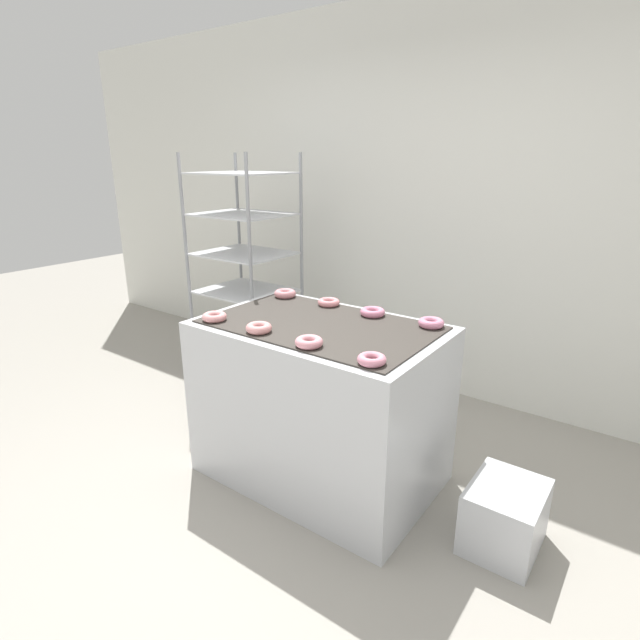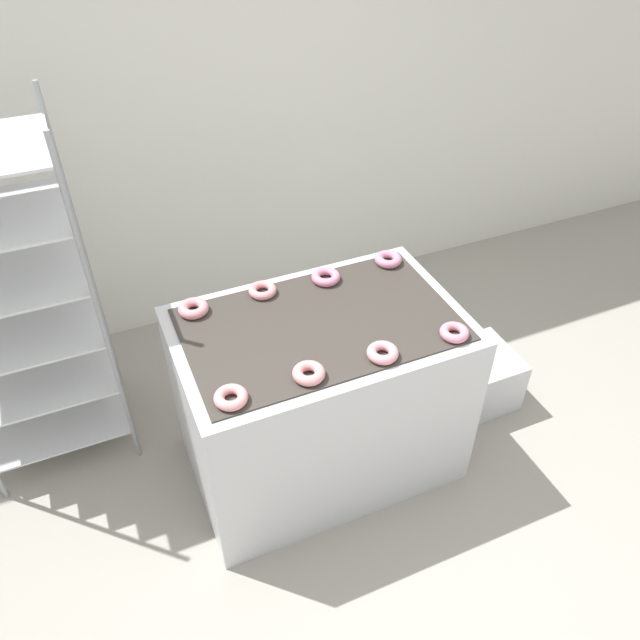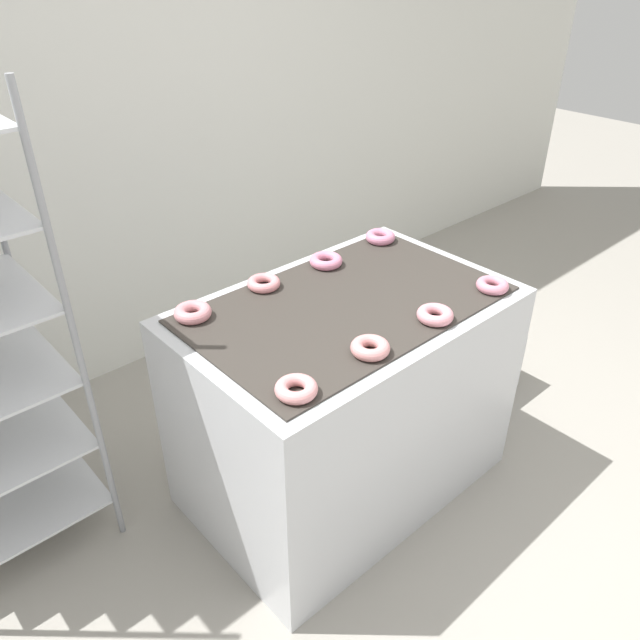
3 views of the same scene
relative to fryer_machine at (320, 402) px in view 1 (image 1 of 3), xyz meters
name	(u,v)px [view 1 (image 1 of 3)]	position (x,y,z in m)	size (l,w,h in m)	color
ground_plane	(239,540)	(0.00, -0.66, -0.46)	(14.00, 14.00, 0.00)	#9E998E
wall_back	(440,206)	(0.00, 1.47, 0.94)	(8.00, 0.05, 2.80)	silver
fryer_machine	(320,402)	(0.00, 0.00, 0.00)	(1.26, 0.81, 0.91)	silver
baking_rack_cart	(245,273)	(-1.19, 0.67, 0.44)	(0.68, 0.58, 1.77)	gray
glaze_bin	(504,517)	(1.02, 0.05, -0.30)	(0.32, 0.38, 0.31)	silver
donut_near_left	(214,317)	(-0.49, -0.29, 0.48)	(0.13, 0.13, 0.04)	pink
donut_near_midleft	(259,328)	(-0.17, -0.28, 0.48)	(0.13, 0.13, 0.04)	pink
donut_near_midright	(309,342)	(0.15, -0.29, 0.48)	(0.13, 0.13, 0.04)	pink
donut_near_right	(372,359)	(0.48, -0.30, 0.48)	(0.12, 0.12, 0.04)	pink
donut_far_left	(285,293)	(-0.48, 0.29, 0.48)	(0.13, 0.13, 0.04)	pink
donut_far_midleft	(329,302)	(-0.16, 0.30, 0.47)	(0.13, 0.13, 0.04)	pink
donut_far_midright	(373,312)	(0.15, 0.28, 0.48)	(0.14, 0.14, 0.04)	pink
donut_far_right	(431,323)	(0.49, 0.29, 0.48)	(0.13, 0.13, 0.04)	pink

